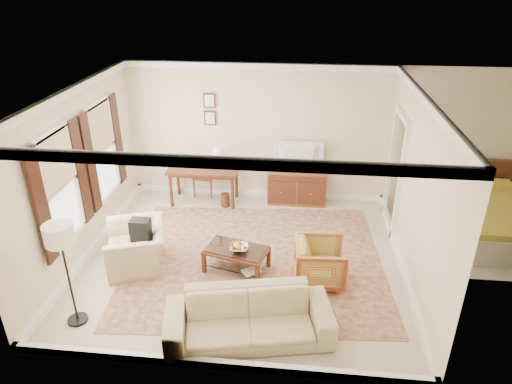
% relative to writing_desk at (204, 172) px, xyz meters
% --- Properties ---
extents(room_shell, '(5.51, 5.01, 2.91)m').
position_rel_writing_desk_xyz_m(room_shell, '(1.10, -2.03, 1.78)').
color(room_shell, beige).
rests_on(room_shell, ground).
extents(annex_bedroom, '(3.00, 2.70, 2.90)m').
position_rel_writing_desk_xyz_m(annex_bedroom, '(5.59, -0.88, -0.35)').
color(annex_bedroom, beige).
rests_on(annex_bedroom, ground).
extents(window_front, '(0.12, 1.56, 1.80)m').
position_rel_writing_desk_xyz_m(window_front, '(-1.60, -2.73, 0.86)').
color(window_front, '#CCB284').
rests_on(window_front, room_shell).
extents(window_rear, '(0.12, 1.56, 1.80)m').
position_rel_writing_desk_xyz_m(window_rear, '(-1.60, -1.13, 0.86)').
color(window_rear, '#CCB284').
rests_on(window_rear, room_shell).
extents(doorway, '(0.10, 1.12, 2.25)m').
position_rel_writing_desk_xyz_m(doorway, '(3.81, -0.53, 0.38)').
color(doorway, white).
rests_on(doorway, room_shell).
extents(rug, '(4.61, 4.04, 0.01)m').
position_rel_writing_desk_xyz_m(rug, '(1.31, -2.08, -0.69)').
color(rug, '#581D1E').
rests_on(rug, room_shell).
extents(writing_desk, '(1.47, 0.73, 0.80)m').
position_rel_writing_desk_xyz_m(writing_desk, '(0.00, 0.00, 0.00)').
color(writing_desk, '#522617').
rests_on(writing_desk, room_shell).
extents(desk_chair, '(0.51, 0.51, 1.05)m').
position_rel_writing_desk_xyz_m(desk_chair, '(-0.08, 0.35, -0.17)').
color(desk_chair, brown).
rests_on(desk_chair, room_shell).
extents(desk_lamp, '(0.32, 0.32, 0.50)m').
position_rel_writing_desk_xyz_m(desk_lamp, '(0.33, -0.00, 0.36)').
color(desk_lamp, silver).
rests_on(desk_lamp, writing_desk).
extents(framed_prints, '(0.25, 0.04, 0.68)m').
position_rel_writing_desk_xyz_m(framed_prints, '(0.10, 0.44, 1.25)').
color(framed_prints, '#522617').
rests_on(framed_prints, room_shell).
extents(sideboard, '(1.23, 0.47, 0.75)m').
position_rel_writing_desk_xyz_m(sideboard, '(1.97, 0.20, -0.31)').
color(sideboard, brown).
rests_on(sideboard, room_shell).
extents(tv, '(0.99, 0.57, 0.13)m').
position_rel_writing_desk_xyz_m(tv, '(1.97, 0.18, 0.56)').
color(tv, black).
rests_on(tv, sideboard).
extents(coffee_table, '(1.13, 0.83, 0.43)m').
position_rel_writing_desk_xyz_m(coffee_table, '(1.04, -2.40, -0.37)').
color(coffee_table, '#522617').
rests_on(coffee_table, room_shell).
extents(fruit_bowl, '(0.42, 0.42, 0.10)m').
position_rel_writing_desk_xyz_m(fruit_bowl, '(1.10, -2.44, -0.21)').
color(fruit_bowl, silver).
rests_on(fruit_bowl, coffee_table).
extents(book_a, '(0.28, 0.05, 0.38)m').
position_rel_writing_desk_xyz_m(book_a, '(0.84, -2.28, -0.52)').
color(book_a, brown).
rests_on(book_a, coffee_table).
extents(book_b, '(0.19, 0.24, 0.38)m').
position_rel_writing_desk_xyz_m(book_b, '(1.26, -2.55, -0.53)').
color(book_b, brown).
rests_on(book_b, coffee_table).
extents(striped_armchair, '(0.76, 0.81, 0.80)m').
position_rel_writing_desk_xyz_m(striped_armchair, '(2.41, -2.56, -0.29)').
color(striped_armchair, maroon).
rests_on(striped_armchair, room_shell).
extents(club_armchair, '(1.03, 1.27, 0.96)m').
position_rel_writing_desk_xyz_m(club_armchair, '(-0.65, -2.42, -0.21)').
color(club_armchair, tan).
rests_on(club_armchair, room_shell).
extents(backpack, '(0.35, 0.39, 0.40)m').
position_rel_writing_desk_xyz_m(backpack, '(-0.54, -2.43, 0.03)').
color(backpack, black).
rests_on(backpack, club_armchair).
extents(sofa, '(2.33, 1.10, 0.88)m').
position_rel_writing_desk_xyz_m(sofa, '(1.43, -3.91, -0.25)').
color(sofa, tan).
rests_on(sofa, room_shell).
extents(floor_lamp, '(0.39, 0.39, 1.60)m').
position_rel_writing_desk_xyz_m(floor_lamp, '(-1.06, -3.86, 0.65)').
color(floor_lamp, black).
rests_on(floor_lamp, room_shell).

